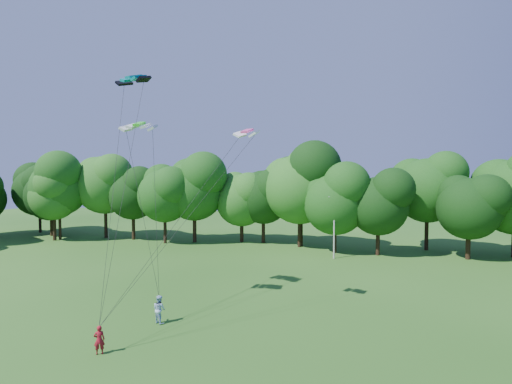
# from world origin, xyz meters

# --- Properties ---
(utility_pole) EXTENTS (1.35, 0.61, 7.13)m
(utility_pole) POSITION_xyz_m (6.94, 30.65, 3.70)
(utility_pole) COLOR #ADAEA5
(utility_pole) RESTS_ON ground
(kite_flyer_left) EXTENTS (0.67, 0.61, 1.54)m
(kite_flyer_left) POSITION_xyz_m (-3.78, 3.51, 0.77)
(kite_flyer_left) COLOR maroon
(kite_flyer_left) RESTS_ON ground
(kite_flyer_right) EXTENTS (1.08, 0.99, 1.79)m
(kite_flyer_right) POSITION_xyz_m (-2.82, 8.30, 0.89)
(kite_flyer_right) COLOR #ACCBEF
(kite_flyer_right) RESTS_ON ground
(kite_teal) EXTENTS (2.89, 2.00, 0.49)m
(kite_teal) POSITION_xyz_m (-6.25, 11.36, 16.51)
(kite_teal) COLOR #047E89
(kite_teal) RESTS_ON ground
(kite_green) EXTENTS (2.53, 1.30, 0.45)m
(kite_green) POSITION_xyz_m (-5.30, 10.40, 13.00)
(kite_green) COLOR #33E522
(kite_green) RESTS_ON ground
(kite_pink) EXTENTS (1.89, 1.30, 0.37)m
(kite_pink) POSITION_xyz_m (2.20, 11.30, 12.42)
(kite_pink) COLOR #F74499
(kite_pink) RESTS_ON ground
(tree_back_west) EXTENTS (8.69, 8.69, 12.63)m
(tree_back_west) POSITION_xyz_m (-31.99, 33.78, 7.89)
(tree_back_west) COLOR #331F14
(tree_back_west) RESTS_ON ground
(tree_back_center) EXTENTS (9.70, 9.70, 14.11)m
(tree_back_center) POSITION_xyz_m (2.38, 37.22, 8.81)
(tree_back_center) COLOR black
(tree_back_center) RESTS_ON ground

